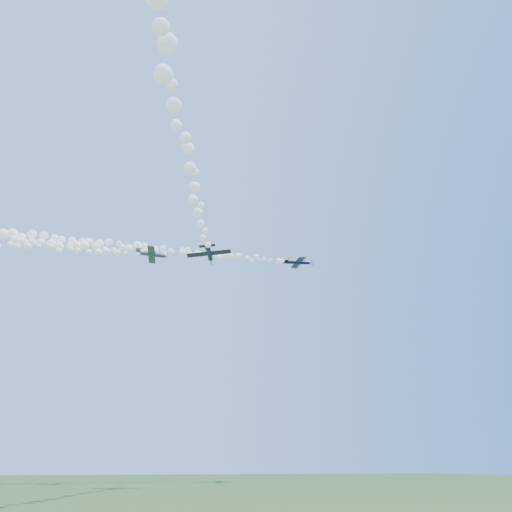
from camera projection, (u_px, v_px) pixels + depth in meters
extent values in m
plane|color=#25491B|center=(222.00, 487.00, 77.22)|extent=(260.00, 260.00, 0.00)
cylinder|color=white|center=(299.00, 262.00, 113.69)|extent=(6.38, 1.10, 1.46)
cone|color=white|center=(311.00, 263.00, 114.56)|extent=(0.84, 0.87, 0.91)
cone|color=#B12C14|center=(312.00, 263.00, 114.68)|extent=(0.35, 0.30, 0.32)
cube|color=black|center=(312.00, 263.00, 114.65)|extent=(0.24, 0.19, 1.99)
cube|color=white|center=(300.00, 263.00, 113.71)|extent=(1.66, 7.79, 0.46)
cube|color=white|center=(289.00, 262.00, 112.99)|extent=(0.93, 2.74, 0.22)
cube|color=#B12C14|center=(288.00, 260.00, 113.23)|extent=(1.11, 0.13, 1.35)
sphere|color=black|center=(302.00, 261.00, 114.10)|extent=(0.83, 0.78, 0.84)
cylinder|color=#0C0E35|center=(297.00, 262.00, 107.95)|extent=(6.31, 1.72, 1.13)
cone|color=#0C0E35|center=(309.00, 263.00, 108.56)|extent=(0.87, 0.92, 0.86)
cone|color=white|center=(311.00, 263.00, 108.65)|extent=(0.36, 0.33, 0.30)
cube|color=black|center=(311.00, 263.00, 108.62)|extent=(0.15, 0.32, 1.98)
cube|color=#0C0E35|center=(298.00, 263.00, 107.95)|extent=(1.88, 7.72, 0.91)
cube|color=#0C0E35|center=(286.00, 262.00, 107.46)|extent=(1.00, 2.73, 0.37)
cube|color=white|center=(285.00, 259.00, 107.64)|extent=(1.04, 0.25, 1.29)
sphere|color=black|center=(300.00, 261.00, 108.25)|extent=(0.81, 0.84, 0.84)
cylinder|color=#353D4D|center=(151.00, 254.00, 97.52)|extent=(6.28, 0.95, 1.29)
cone|color=#353D4D|center=(165.00, 256.00, 97.92)|extent=(0.79, 0.84, 0.88)
cone|color=navy|center=(167.00, 257.00, 97.97)|extent=(0.33, 0.30, 0.31)
cube|color=black|center=(167.00, 256.00, 97.96)|extent=(0.20, 0.29, 1.97)
cube|color=#353D4D|center=(152.00, 255.00, 97.49)|extent=(2.01, 7.75, 0.83)
cube|color=#353D4D|center=(138.00, 252.00, 97.22)|extent=(1.04, 2.75, 0.35)
cube|color=navy|center=(138.00, 250.00, 97.50)|extent=(1.08, 0.24, 1.31)
sphere|color=black|center=(155.00, 253.00, 97.83)|extent=(0.84, 0.84, 0.85)
cylinder|color=black|center=(209.00, 252.00, 79.62)|extent=(1.73, 6.76, 1.46)
cone|color=black|center=(211.00, 259.00, 82.97)|extent=(0.99, 0.94, 0.95)
cone|color=yellow|center=(211.00, 260.00, 83.43)|extent=(0.35, 0.39, 0.34)
cube|color=black|center=(211.00, 260.00, 83.31)|extent=(0.43, 0.20, 2.11)
cube|color=black|center=(209.00, 254.00, 79.83)|extent=(8.31, 3.54, 1.18)
cube|color=black|center=(207.00, 246.00, 76.86)|extent=(3.01, 1.59, 0.48)
cube|color=yellow|center=(207.00, 243.00, 77.00)|extent=(0.50, 1.11, 1.41)
sphere|color=black|center=(209.00, 252.00, 80.65)|extent=(1.05, 1.00, 0.94)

